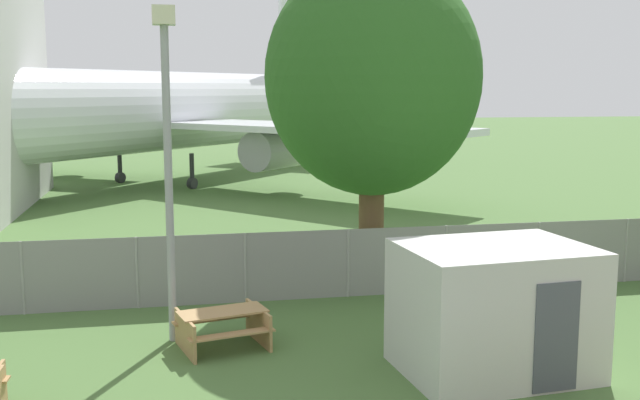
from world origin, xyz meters
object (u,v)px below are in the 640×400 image
at_px(portable_cabin, 494,309).
at_px(airplane, 136,113).
at_px(picnic_bench_open_grass, 223,325).
at_px(tree_left_of_cabin, 373,78).

bearing_deg(portable_cabin, airplane, 99.94).
bearing_deg(picnic_bench_open_grass, airplane, 96.08).
height_order(airplane, portable_cabin, airplane).
xyz_separation_m(airplane, portable_cabin, (7.44, -27.43, -2.72)).
relative_size(picnic_bench_open_grass, tree_left_of_cabin, 0.24).
relative_size(airplane, picnic_bench_open_grass, 17.74).
height_order(portable_cabin, tree_left_of_cabin, tree_left_of_cabin).
height_order(airplane, tree_left_of_cabin, airplane).
bearing_deg(airplane, portable_cabin, 56.05).
distance_m(portable_cabin, tree_left_of_cabin, 7.82).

